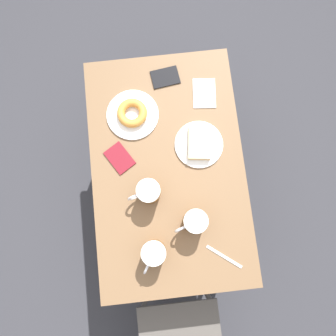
{
  "coord_description": "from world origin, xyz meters",
  "views": [
    {
      "loc": [
        0.03,
        0.24,
        2.14
      ],
      "look_at": [
        0.0,
        0.0,
        0.75
      ],
      "focal_mm": 35.0,
      "sensor_mm": 36.0,
      "label": 1
    }
  ],
  "objects_px": {
    "passport_near_edge": "(120,158)",
    "passport_far_edge": "(165,77)",
    "beer_mug_left": "(148,192)",
    "beer_mug_right": "(154,253)",
    "plate_with_donut": "(132,114)",
    "beer_mug_center": "(194,222)",
    "napkin_folded": "(204,93)",
    "fork": "(224,257)",
    "plate_with_cake": "(199,144)"
  },
  "relations": [
    {
      "from": "passport_near_edge",
      "to": "passport_far_edge",
      "type": "relative_size",
      "value": 1.12
    },
    {
      "from": "beer_mug_left",
      "to": "beer_mug_right",
      "type": "xyz_separation_m",
      "value": [
        0.0,
        0.25,
        0.0
      ]
    },
    {
      "from": "passport_far_edge",
      "to": "plate_with_donut",
      "type": "bearing_deg",
      "value": 44.69
    },
    {
      "from": "beer_mug_center",
      "to": "napkin_folded",
      "type": "xyz_separation_m",
      "value": [
        -0.12,
        -0.57,
        -0.06
      ]
    },
    {
      "from": "plate_with_donut",
      "to": "beer_mug_left",
      "type": "bearing_deg",
      "value": 96.06
    },
    {
      "from": "beer_mug_right",
      "to": "fork",
      "type": "relative_size",
      "value": 0.92
    },
    {
      "from": "plate_with_donut",
      "to": "beer_mug_center",
      "type": "bearing_deg",
      "value": 112.94
    },
    {
      "from": "plate_with_cake",
      "to": "napkin_folded",
      "type": "distance_m",
      "value": 0.24
    },
    {
      "from": "plate_with_donut",
      "to": "fork",
      "type": "bearing_deg",
      "value": 116.18
    },
    {
      "from": "beer_mug_left",
      "to": "napkin_folded",
      "type": "relative_size",
      "value": 0.94
    },
    {
      "from": "fork",
      "to": "passport_near_edge",
      "type": "xyz_separation_m",
      "value": [
        0.4,
        -0.47,
        0.0
      ]
    },
    {
      "from": "fork",
      "to": "beer_mug_right",
      "type": "bearing_deg",
      "value": -10.38
    },
    {
      "from": "plate_with_cake",
      "to": "beer_mug_right",
      "type": "height_order",
      "value": "beer_mug_right"
    },
    {
      "from": "passport_far_edge",
      "to": "fork",
      "type": "bearing_deg",
      "value": 100.93
    },
    {
      "from": "plate_with_cake",
      "to": "passport_near_edge",
      "type": "distance_m",
      "value": 0.36
    },
    {
      "from": "plate_with_donut",
      "to": "napkin_folded",
      "type": "height_order",
      "value": "plate_with_donut"
    },
    {
      "from": "napkin_folded",
      "to": "fork",
      "type": "distance_m",
      "value": 0.73
    },
    {
      "from": "beer_mug_center",
      "to": "passport_near_edge",
      "type": "xyz_separation_m",
      "value": [
        0.29,
        -0.31,
        -0.06
      ]
    },
    {
      "from": "plate_with_donut",
      "to": "fork",
      "type": "relative_size",
      "value": 1.66
    },
    {
      "from": "fork",
      "to": "passport_near_edge",
      "type": "bearing_deg",
      "value": -49.48
    },
    {
      "from": "beer_mug_right",
      "to": "passport_near_edge",
      "type": "distance_m",
      "value": 0.43
    },
    {
      "from": "plate_with_donut",
      "to": "passport_far_edge",
      "type": "bearing_deg",
      "value": -135.31
    },
    {
      "from": "plate_with_donut",
      "to": "beer_mug_right",
      "type": "xyz_separation_m",
      "value": [
        -0.04,
        0.61,
        0.05
      ]
    },
    {
      "from": "beer_mug_right",
      "to": "beer_mug_center",
      "type": "bearing_deg",
      "value": -149.27
    },
    {
      "from": "napkin_folded",
      "to": "passport_far_edge",
      "type": "relative_size",
      "value": 1.1
    },
    {
      "from": "plate_with_cake",
      "to": "passport_near_edge",
      "type": "bearing_deg",
      "value": 3.64
    },
    {
      "from": "plate_with_donut",
      "to": "passport_far_edge",
      "type": "distance_m",
      "value": 0.23
    },
    {
      "from": "fork",
      "to": "passport_near_edge",
      "type": "distance_m",
      "value": 0.62
    },
    {
      "from": "napkin_folded",
      "to": "passport_near_edge",
      "type": "distance_m",
      "value": 0.48
    },
    {
      "from": "napkin_folded",
      "to": "passport_near_edge",
      "type": "xyz_separation_m",
      "value": [
        0.41,
        0.26,
        0.0
      ]
    },
    {
      "from": "beer_mug_left",
      "to": "passport_near_edge",
      "type": "xyz_separation_m",
      "value": [
        0.11,
        -0.17,
        -0.06
      ]
    },
    {
      "from": "plate_with_donut",
      "to": "passport_far_edge",
      "type": "height_order",
      "value": "plate_with_donut"
    },
    {
      "from": "beer_mug_left",
      "to": "passport_far_edge",
      "type": "distance_m",
      "value": 0.54
    },
    {
      "from": "plate_with_cake",
      "to": "beer_mug_right",
      "type": "bearing_deg",
      "value": 60.94
    },
    {
      "from": "plate_with_cake",
      "to": "beer_mug_center",
      "type": "relative_size",
      "value": 1.56
    },
    {
      "from": "plate_with_donut",
      "to": "passport_near_edge",
      "type": "xyz_separation_m",
      "value": [
        0.08,
        0.19,
        -0.01
      ]
    },
    {
      "from": "beer_mug_center",
      "to": "beer_mug_right",
      "type": "relative_size",
      "value": 1.05
    },
    {
      "from": "plate_with_cake",
      "to": "plate_with_donut",
      "type": "xyz_separation_m",
      "value": [
        0.28,
        -0.17,
        0.0
      ]
    },
    {
      "from": "plate_with_cake",
      "to": "passport_far_edge",
      "type": "bearing_deg",
      "value": -71.14
    },
    {
      "from": "plate_with_cake",
      "to": "plate_with_donut",
      "type": "bearing_deg",
      "value": -31.19
    },
    {
      "from": "beer_mug_right",
      "to": "fork",
      "type": "xyz_separation_m",
      "value": [
        -0.29,
        0.05,
        -0.06
      ]
    },
    {
      "from": "fork",
      "to": "plate_with_cake",
      "type": "bearing_deg",
      "value": -84.72
    },
    {
      "from": "plate_with_cake",
      "to": "beer_mug_center",
      "type": "distance_m",
      "value": 0.34
    },
    {
      "from": "plate_with_donut",
      "to": "napkin_folded",
      "type": "distance_m",
      "value": 0.34
    },
    {
      "from": "passport_near_edge",
      "to": "fork",
      "type": "bearing_deg",
      "value": 130.52
    },
    {
      "from": "plate_with_donut",
      "to": "fork",
      "type": "xyz_separation_m",
      "value": [
        -0.32,
        0.66,
        -0.02
      ]
    },
    {
      "from": "plate_with_cake",
      "to": "beer_mug_right",
      "type": "xyz_separation_m",
      "value": [
        0.24,
        0.44,
        0.05
      ]
    },
    {
      "from": "napkin_folded",
      "to": "passport_near_edge",
      "type": "bearing_deg",
      "value": 32.24
    },
    {
      "from": "beer_mug_left",
      "to": "beer_mug_right",
      "type": "bearing_deg",
      "value": 89.4
    },
    {
      "from": "beer_mug_center",
      "to": "passport_near_edge",
      "type": "distance_m",
      "value": 0.43
    }
  ]
}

